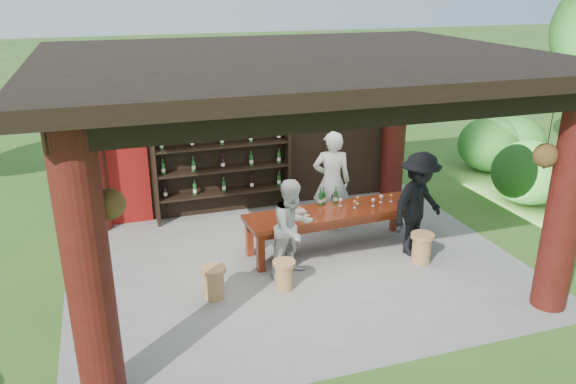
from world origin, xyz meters
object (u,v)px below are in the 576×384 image
object	(u,v)px
stool_near_right	(422,247)
wine_shelf	(223,159)
stool_near_left	(284,274)
stool_far_left	(214,282)
host	(332,182)
tasting_table	(333,216)
guest_woman	(293,228)
napkin_basket	(298,215)
guest_man	(418,204)

from	to	relation	value
stool_near_right	wine_shelf	bearing A→B (deg)	131.54
stool_near_left	stool_far_left	bearing A→B (deg)	176.57
stool_near_right	host	size ratio (longest dim) A/B	0.27
tasting_table	guest_woman	xyz separation A→B (m)	(-0.97, -0.64, 0.18)
wine_shelf	host	bearing A→B (deg)	-36.46
wine_shelf	stool_far_left	bearing A→B (deg)	-104.87
wine_shelf	stool_near_right	xyz separation A→B (m)	(2.74, -3.09, -0.93)
tasting_table	host	distance (m)	0.94
host	napkin_basket	bearing A→B (deg)	61.41
guest_woman	guest_man	bearing A→B (deg)	-21.63
wine_shelf	host	distance (m)	2.25
stool_near_right	napkin_basket	distance (m)	2.17
guest_woman	napkin_basket	xyz separation A→B (m)	(0.26, 0.49, 0.01)
wine_shelf	napkin_basket	world-z (taller)	wine_shelf
stool_near_left	guest_woman	world-z (taller)	guest_woman
tasting_table	guest_man	bearing A→B (deg)	-24.57
host	guest_woman	distance (m)	1.94
tasting_table	napkin_basket	bearing A→B (deg)	-168.13
stool_far_left	host	world-z (taller)	host
host	guest_man	xyz separation A→B (m)	(1.02, -1.42, -0.05)
stool_near_right	host	world-z (taller)	host
stool_far_left	guest_man	size ratio (longest dim) A/B	0.28
wine_shelf	stool_near_left	distance (m)	3.35
host	guest_man	bearing A→B (deg)	143.08
stool_far_left	napkin_basket	size ratio (longest dim) A/B	1.96
tasting_table	guest_woman	world-z (taller)	guest_woman
guest_man	napkin_basket	size ratio (longest dim) A/B	7.11
stool_near_left	guest_man	world-z (taller)	guest_man
guest_man	wine_shelf	bearing A→B (deg)	112.11
guest_woman	stool_near_right	bearing A→B (deg)	-30.43
wine_shelf	stool_near_right	world-z (taller)	wine_shelf
host	napkin_basket	size ratio (longest dim) A/B	7.49
wine_shelf	tasting_table	xyz separation A→B (m)	(1.50, -2.15, -0.58)
tasting_table	napkin_basket	distance (m)	0.75
wine_shelf	guest_woman	bearing A→B (deg)	-79.15
wine_shelf	stool_near_left	size ratio (longest dim) A/B	5.80
stool_far_left	napkin_basket	world-z (taller)	napkin_basket
stool_near_right	host	bearing A→B (deg)	118.12
host	napkin_basket	xyz separation A→B (m)	(-1.01, -0.97, -0.15)
stool_near_right	guest_man	xyz separation A→B (m)	(0.08, 0.34, 0.65)
stool_far_left	tasting_table	bearing A→B (deg)	22.85
stool_near_right	guest_man	size ratio (longest dim) A/B	0.28
tasting_table	guest_woman	bearing A→B (deg)	-146.50
host	stool_far_left	bearing A→B (deg)	51.92
wine_shelf	guest_woman	distance (m)	2.86
host	stool_near_right	bearing A→B (deg)	135.59
tasting_table	stool_near_left	xyz separation A→B (m)	(-1.24, -1.05, -0.38)
wine_shelf	napkin_basket	bearing A→B (deg)	-71.01
stool_far_left	guest_woman	size ratio (longest dim) A/B	0.31
wine_shelf	napkin_basket	xyz separation A→B (m)	(0.79, -2.30, -0.39)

